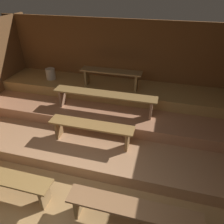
{
  "coord_description": "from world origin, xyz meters",
  "views": [
    {
      "loc": [
        1.28,
        -1.32,
        3.09
      ],
      "look_at": [
        0.26,
        2.52,
        0.58
      ],
      "focal_mm": 33.89,
      "sensor_mm": 36.0,
      "label": 1
    }
  ],
  "objects_px": {
    "bench_upper_center": "(111,74)",
    "bench_middle_center": "(104,97)",
    "pail_upper": "(51,74)",
    "bench_floor_right": "(132,211)",
    "bench_lower_center": "(91,128)"
  },
  "relations": [
    {
      "from": "bench_lower_center",
      "to": "bench_middle_center",
      "type": "relative_size",
      "value": 0.73
    },
    {
      "from": "bench_upper_center",
      "to": "pail_upper",
      "type": "relative_size",
      "value": 5.27
    },
    {
      "from": "bench_floor_right",
      "to": "bench_middle_center",
      "type": "height_order",
      "value": "bench_middle_center"
    },
    {
      "from": "bench_floor_right",
      "to": "bench_middle_center",
      "type": "relative_size",
      "value": 0.81
    },
    {
      "from": "bench_lower_center",
      "to": "bench_upper_center",
      "type": "height_order",
      "value": "bench_upper_center"
    },
    {
      "from": "bench_upper_center",
      "to": "bench_floor_right",
      "type": "bearing_deg",
      "value": -69.47
    },
    {
      "from": "pail_upper",
      "to": "bench_upper_center",
      "type": "bearing_deg",
      "value": -2.81
    },
    {
      "from": "bench_upper_center",
      "to": "pail_upper",
      "type": "xyz_separation_m",
      "value": [
        -1.72,
        0.08,
        -0.2
      ]
    },
    {
      "from": "bench_floor_right",
      "to": "bench_upper_center",
      "type": "bearing_deg",
      "value": 110.53
    },
    {
      "from": "pail_upper",
      "to": "bench_lower_center",
      "type": "bearing_deg",
      "value": -43.51
    },
    {
      "from": "bench_lower_center",
      "to": "bench_upper_center",
      "type": "xyz_separation_m",
      "value": [
        -0.02,
        1.57,
        0.5
      ]
    },
    {
      "from": "bench_floor_right",
      "to": "bench_middle_center",
      "type": "bearing_deg",
      "value": 115.54
    },
    {
      "from": "bench_lower_center",
      "to": "pail_upper",
      "type": "xyz_separation_m",
      "value": [
        -1.74,
        1.66,
        0.3
      ]
    },
    {
      "from": "bench_upper_center",
      "to": "bench_middle_center",
      "type": "bearing_deg",
      "value": -86.52
    },
    {
      "from": "pail_upper",
      "to": "bench_floor_right",
      "type": "bearing_deg",
      "value": -46.94
    }
  ]
}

